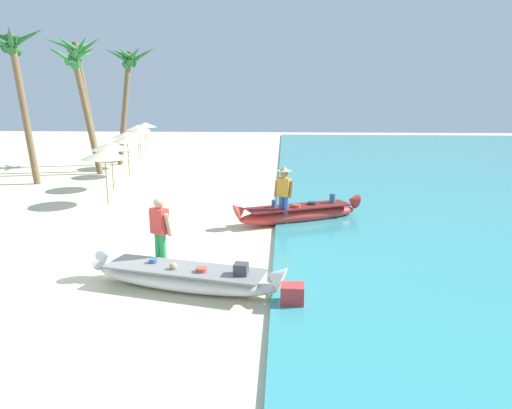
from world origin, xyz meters
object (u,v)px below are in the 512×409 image
(palm_tree_tall_inland, at_px, (129,69))
(cooler_box, at_px, (292,296))
(person_vendor_hatted, at_px, (284,192))
(boat_red_midground, at_px, (299,213))
(person_tourist_customer, at_px, (160,232))
(palm_tree_mid_cluster, at_px, (78,61))
(boat_white_foreground, at_px, (185,277))
(palm_tree_far_behind, at_px, (15,59))
(palm_tree_leaning_seaward, at_px, (77,71))

(palm_tree_tall_inland, height_order, cooler_box, palm_tree_tall_inland)
(cooler_box, bearing_deg, person_vendor_hatted, 93.40)
(boat_red_midground, relative_size, person_tourist_customer, 2.33)
(palm_tree_mid_cluster, height_order, cooler_box, palm_tree_mid_cluster)
(boat_white_foreground, bearing_deg, person_tourist_customer, 132.07)
(palm_tree_mid_cluster, relative_size, palm_tree_far_behind, 1.01)
(person_vendor_hatted, bearing_deg, person_tourist_customer, -122.68)
(palm_tree_far_behind, relative_size, cooler_box, 14.86)
(person_vendor_hatted, relative_size, palm_tree_far_behind, 0.27)
(boat_red_midground, distance_m, palm_tree_far_behind, 13.73)
(boat_white_foreground, xyz_separation_m, palm_tree_leaning_seaward, (-7.78, 13.77, 4.57))
(boat_red_midground, bearing_deg, palm_tree_mid_cluster, 137.96)
(boat_red_midground, distance_m, person_vendor_hatted, 0.97)
(palm_tree_tall_inland, height_order, palm_tree_far_behind, palm_tree_far_behind)
(palm_tree_tall_inland, distance_m, cooler_box, 20.19)
(person_tourist_customer, bearing_deg, palm_tree_mid_cluster, 118.01)
(boat_white_foreground, xyz_separation_m, boat_red_midground, (2.37, 5.14, 0.03))
(boat_white_foreground, xyz_separation_m, palm_tree_tall_inland, (-6.32, 16.98, 4.85))
(palm_tree_mid_cluster, xyz_separation_m, palm_tree_far_behind, (-1.13, -3.53, -0.14))
(palm_tree_leaning_seaward, distance_m, cooler_box, 18.11)
(person_tourist_customer, distance_m, palm_tree_mid_cluster, 16.15)
(palm_tree_tall_inland, bearing_deg, person_vendor_hatted, -56.15)
(boat_red_midground, relative_size, palm_tree_far_behind, 0.60)
(palm_tree_far_behind, bearing_deg, person_vendor_hatted, -29.48)
(person_vendor_hatted, bearing_deg, palm_tree_far_behind, 150.52)
(person_vendor_hatted, xyz_separation_m, cooler_box, (0.16, -5.42, -0.80))
(boat_white_foreground, xyz_separation_m, cooler_box, (2.07, -0.71, -0.03))
(boat_red_midground, xyz_separation_m, palm_tree_far_behind, (-11.46, 5.78, 4.88))
(boat_white_foreground, xyz_separation_m, person_vendor_hatted, (1.91, 4.70, 0.77))
(boat_white_foreground, distance_m, palm_tree_mid_cluster, 17.24)
(person_vendor_hatted, distance_m, palm_tree_leaning_seaward, 13.81)
(person_vendor_hatted, bearing_deg, boat_red_midground, 43.21)
(palm_tree_tall_inland, bearing_deg, palm_tree_mid_cluster, -122.64)
(palm_tree_mid_cluster, distance_m, palm_tree_far_behind, 3.71)
(palm_tree_far_behind, bearing_deg, boat_white_foreground, -50.24)
(palm_tree_mid_cluster, height_order, palm_tree_far_behind, palm_tree_mid_cluster)
(palm_tree_far_behind, bearing_deg, cooler_box, -46.20)
(palm_tree_mid_cluster, xyz_separation_m, cooler_box, (10.02, -15.16, -5.08))
(person_vendor_hatted, xyz_separation_m, palm_tree_far_behind, (-10.99, 6.22, 4.15))
(person_vendor_hatted, bearing_deg, boat_white_foreground, -112.11)
(boat_white_foreground, height_order, palm_tree_leaning_seaward, palm_tree_leaning_seaward)
(person_vendor_hatted, relative_size, palm_tree_leaning_seaward, 0.29)
(person_tourist_customer, relative_size, palm_tree_far_behind, 0.26)
(person_vendor_hatted, distance_m, person_tourist_customer, 4.74)
(person_tourist_customer, bearing_deg, palm_tree_tall_inland, 109.25)
(boat_red_midground, height_order, palm_tree_tall_inland, palm_tree_tall_inland)
(boat_white_foreground, height_order, boat_red_midground, boat_red_midground)
(boat_white_foreground, bearing_deg, palm_tree_tall_inland, 110.43)
(person_tourist_customer, bearing_deg, cooler_box, -27.77)
(boat_white_foreground, relative_size, person_tourist_customer, 2.43)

